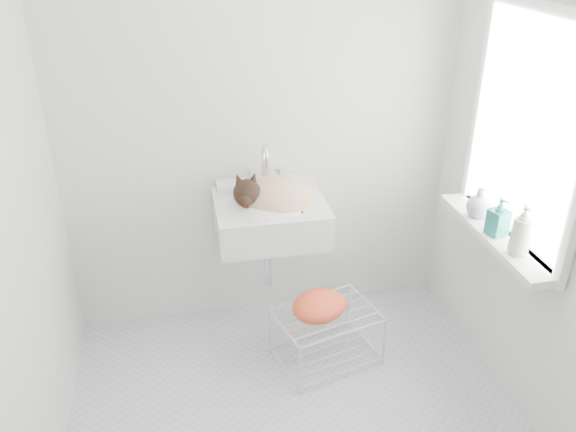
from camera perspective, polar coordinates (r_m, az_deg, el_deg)
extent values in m
cube|color=silver|center=(3.03, 0.98, -19.51)|extent=(2.20, 2.00, 0.02)
cube|color=silver|center=(3.20, -2.70, 9.88)|extent=(2.20, 0.02, 2.50)
cube|color=silver|center=(2.72, 24.51, 4.18)|extent=(0.02, 2.00, 2.50)
cube|color=silver|center=(2.33, -26.26, -0.01)|extent=(0.02, 2.00, 2.50)
cube|color=white|center=(2.84, 22.44, 7.62)|extent=(0.01, 0.80, 1.00)
cube|color=white|center=(2.83, 22.19, 7.61)|extent=(0.04, 0.90, 1.10)
cube|color=white|center=(3.00, 19.49, -1.77)|extent=(0.16, 0.88, 0.04)
cube|color=silver|center=(3.11, -1.77, 1.42)|extent=(0.59, 0.51, 0.24)
ellipsoid|color=#D0B58F|center=(3.09, -1.20, 1.88)|extent=(0.42, 0.37, 0.20)
sphere|color=black|center=(2.97, -3.93, 2.70)|extent=(0.16, 0.16, 0.14)
torus|color=red|center=(2.99, -3.58, 1.97)|extent=(0.14, 0.13, 0.06)
cube|color=silver|center=(3.28, 3.73, -11.65)|extent=(0.59, 0.48, 0.31)
ellipsoid|color=gold|center=(3.14, 3.03, -9.22)|extent=(0.37, 0.33, 0.13)
imported|color=beige|center=(2.83, 21.39, -3.44)|extent=(0.09, 0.09, 0.20)
imported|color=#1D786C|center=(2.97, 19.58, -1.65)|extent=(0.10, 0.10, 0.19)
imported|color=#A0A7BE|center=(3.11, 17.91, 0.01)|extent=(0.15, 0.15, 0.16)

